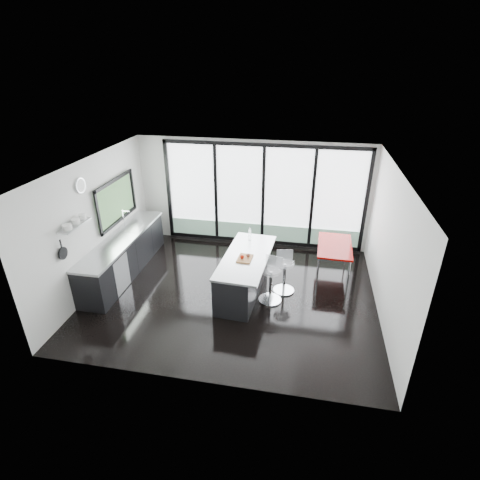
% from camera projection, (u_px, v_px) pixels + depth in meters
% --- Properties ---
extents(floor, '(6.00, 5.00, 0.00)m').
position_uv_depth(floor, '(233.00, 293.00, 8.12)').
color(floor, black).
rests_on(floor, ground).
extents(ceiling, '(6.00, 5.00, 0.00)m').
position_uv_depth(ceiling, '(232.00, 166.00, 6.87)').
color(ceiling, white).
rests_on(ceiling, wall_back).
extents(wall_back, '(6.00, 0.09, 2.80)m').
position_uv_depth(wall_back, '(262.00, 200.00, 9.68)').
color(wall_back, silver).
rests_on(wall_back, ground).
extents(wall_front, '(6.00, 0.00, 2.80)m').
position_uv_depth(wall_front, '(196.00, 310.00, 5.30)').
color(wall_front, silver).
rests_on(wall_front, ground).
extents(wall_left, '(0.26, 5.00, 2.80)m').
position_uv_depth(wall_left, '(102.00, 212.00, 8.16)').
color(wall_left, silver).
rests_on(wall_left, ground).
extents(wall_right, '(0.00, 5.00, 2.80)m').
position_uv_depth(wall_right, '(389.00, 248.00, 6.99)').
color(wall_right, silver).
rests_on(wall_right, ground).
extents(counter_cabinets, '(0.69, 3.24, 1.36)m').
position_uv_depth(counter_cabinets, '(124.00, 255.00, 8.71)').
color(counter_cabinets, black).
rests_on(counter_cabinets, floor).
extents(island, '(1.04, 2.21, 1.15)m').
position_uv_depth(island, '(243.00, 273.00, 8.01)').
color(island, black).
rests_on(island, floor).
extents(bar_stool_near, '(0.58, 0.58, 0.76)m').
position_uv_depth(bar_stool_near, '(271.00, 285.00, 7.71)').
color(bar_stool_near, silver).
rests_on(bar_stool_near, floor).
extents(bar_stool_far, '(0.53, 0.53, 0.72)m').
position_uv_depth(bar_stool_far, '(284.00, 277.00, 8.04)').
color(bar_stool_far, silver).
rests_on(bar_stool_far, floor).
extents(red_table, '(0.80, 1.35, 0.71)m').
position_uv_depth(red_table, '(333.00, 259.00, 8.76)').
color(red_table, '#8F0200').
rests_on(red_table, floor).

